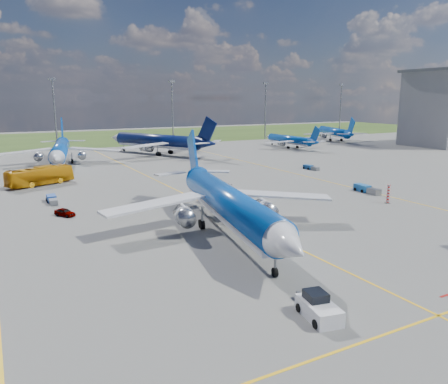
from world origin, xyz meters
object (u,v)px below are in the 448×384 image
service_car_a (65,212)px  baggage_tug_e (311,168)px  service_car_b (215,197)px  service_car_c (223,189)px  bg_jet_ne (289,148)px  apron_bus (40,176)px  bg_jet_ene (333,140)px  main_airliner (228,233)px  baggage_tug_c (52,200)px  warning_post (388,194)px  bg_jet_n (158,154)px  pushback_tug (318,308)px  baggage_tug_w (366,189)px  bg_jet_nnw (61,165)px

service_car_a → baggage_tug_e: 59.71m
service_car_b → service_car_c: bearing=-47.9°
service_car_a → baggage_tug_e: bearing=-17.2°
bg_jet_ne → service_car_b: bearing=44.3°
service_car_a → service_car_b: (22.95, -2.04, 0.11)m
apron_bus → service_car_a: (0.54, -26.02, -1.22)m
bg_jet_ene → main_airliner: 128.59m
baggage_tug_c → warning_post: bearing=-27.9°
bg_jet_n → baggage_tug_c: 62.48m
main_airliner → baggage_tug_c: 32.45m
bg_jet_ne → warning_post: bearing=64.0°
service_car_c → baggage_tug_e: service_car_c is taller
bg_jet_ene → apron_bus: bg_jet_ene is taller
main_airliner → apron_bus: main_airliner is taller
apron_bus → main_airliner: bearing=178.3°
pushback_tug → baggage_tug_c: bearing=115.5°
service_car_b → warning_post: bearing=-128.3°
apron_bus → baggage_tug_e: apron_bus is taller
service_car_a → pushback_tug: bearing=-105.5°
bg_jet_n → baggage_tug_w: bg_jet_n is taller
baggage_tug_w → pushback_tug: bearing=-137.2°
warning_post → main_airliner: size_ratio=0.07×
baggage_tug_e → bg_jet_ene: bearing=39.5°
service_car_b → bg_jet_n: bearing=-19.1°
warning_post → apron_bus: (-47.33, 42.20, 0.28)m
bg_jet_nnw → baggage_tug_c: bearing=-89.4°
bg_jet_nnw → baggage_tug_c: 41.73m
pushback_tug → service_car_b: (10.52, 37.90, -0.09)m
bg_jet_ene → baggage_tug_c: bg_jet_ene is taller
baggage_tug_e → warning_post: bearing=-112.8°
pushback_tug → bg_jet_ene: bearing=58.4°
warning_post → baggage_tug_c: warning_post is taller
baggage_tug_w → baggage_tug_c: 53.55m
bg_jet_n → baggage_tug_e: 49.57m
apron_bus → bg_jet_ene: bearing=-92.3°
baggage_tug_c → service_car_c: bearing=-12.6°
bg_jet_n → bg_jet_ene: size_ratio=1.19×
bg_jet_n → service_car_c: (-8.38, -57.55, 0.65)m
apron_bus → baggage_tug_c: apron_bus is taller
bg_jet_n → baggage_tug_c: bearing=27.3°
bg_jet_nnw → main_airliner: main_airliner is taller
warning_post → main_airliner: bearing=-176.6°
bg_jet_ene → service_car_a: bearing=51.5°
bg_jet_nnw → service_car_a: size_ratio=12.43×
bg_jet_ene → service_car_b: 113.48m
bg_jet_n → service_car_a: size_ratio=13.00×
apron_bus → baggage_tug_w: size_ratio=2.30×
pushback_tug → apron_bus: apron_bus is taller
bg_jet_nnw → bg_jet_ene: 106.55m
bg_jet_n → service_car_a: bearing=32.1°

